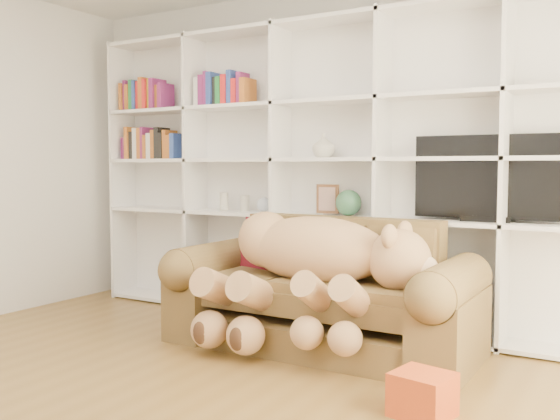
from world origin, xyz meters
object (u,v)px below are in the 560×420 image
Objects in this scene: sofa at (322,299)px; gift_box at (423,395)px; tv at (488,179)px; teddy_bear at (311,264)px.

sofa is 1.29m from gift_box.
gift_box is at bearing -89.11° from tv.
gift_box is at bearing -26.78° from teddy_bear.
teddy_bear reaches higher than sofa.
teddy_bear is (0.00, -0.18, 0.27)m from sofa.
gift_box is 1.81m from tv.
gift_box is at bearing -40.01° from sofa.
teddy_bear is 1.26m from gift_box.
tv is (0.95, 0.66, 0.83)m from sofa.
gift_box is (0.97, -0.82, -0.22)m from sofa.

